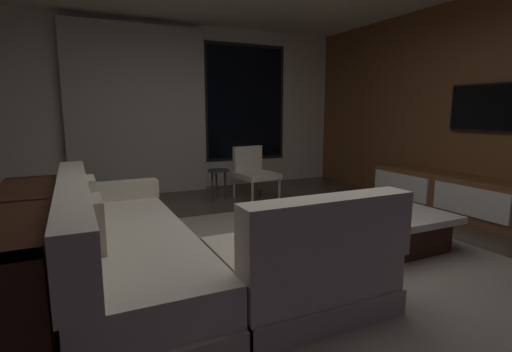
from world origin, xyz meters
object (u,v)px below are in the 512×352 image
(book_stack_on_coffee_table, at_px, (367,208))
(media_console, at_px, (486,203))
(coffee_table, at_px, (373,227))
(side_stool, at_px, (218,175))
(sectional_couch, at_px, (168,253))
(console_table_behind_couch, at_px, (22,250))
(mounted_tv, at_px, (489,107))
(accent_chair_near_window, at_px, (253,170))

(book_stack_on_coffee_table, height_order, media_console, media_console)
(coffee_table, distance_m, side_stool, 2.59)
(sectional_couch, height_order, coffee_table, sectional_couch)
(media_console, distance_m, console_table_behind_couch, 4.62)
(coffee_table, distance_m, book_stack_on_coffee_table, 0.22)
(coffee_table, relative_size, side_stool, 2.52)
(mounted_tv, bearing_deg, console_table_behind_couch, -178.12)
(accent_chair_near_window, distance_m, side_stool, 0.54)
(media_console, xyz_separation_m, mounted_tv, (0.18, 0.20, 1.10))
(side_stool, height_order, media_console, media_console)
(side_stool, bearing_deg, sectional_couch, -117.21)
(coffee_table, height_order, side_stool, side_stool)
(accent_chair_near_window, xyz_separation_m, media_console, (1.85, -2.42, -0.18))
(side_stool, bearing_deg, media_console, -46.63)
(accent_chair_near_window, relative_size, side_stool, 1.70)
(media_console, bearing_deg, mounted_tv, 47.63)
(console_table_behind_couch, bearing_deg, coffee_table, -0.41)
(coffee_table, height_order, mounted_tv, mounted_tv)
(sectional_couch, distance_m, book_stack_on_coffee_table, 1.95)
(book_stack_on_coffee_table, bearing_deg, sectional_couch, -176.89)
(side_stool, relative_size, console_table_behind_couch, 0.22)
(sectional_couch, distance_m, coffee_table, 2.04)
(coffee_table, distance_m, accent_chair_near_window, 2.41)
(sectional_couch, xyz_separation_m, coffee_table, (2.03, 0.11, -0.10))
(sectional_couch, relative_size, coffee_table, 2.16)
(coffee_table, height_order, media_console, media_console)
(side_stool, relative_size, media_console, 0.15)
(side_stool, xyz_separation_m, console_table_behind_couch, (-2.25, -2.47, 0.04))
(coffee_table, bearing_deg, mounted_tv, 5.50)
(book_stack_on_coffee_table, distance_m, accent_chair_near_window, 2.40)
(coffee_table, distance_m, console_table_behind_couch, 2.95)
(coffee_table, bearing_deg, side_stool, 105.61)
(sectional_couch, distance_m, accent_chair_near_window, 3.12)
(book_stack_on_coffee_table, xyz_separation_m, media_console, (1.77, -0.02, -0.13))
(book_stack_on_coffee_table, xyz_separation_m, side_stool, (-0.61, 2.49, -0.01))
(accent_chair_near_window, relative_size, media_console, 0.25)
(book_stack_on_coffee_table, bearing_deg, coffee_table, 1.89)
(book_stack_on_coffee_table, xyz_separation_m, console_table_behind_couch, (-2.85, 0.02, 0.03))
(coffee_table, relative_size, console_table_behind_couch, 0.55)
(book_stack_on_coffee_table, distance_m, side_stool, 2.57)
(sectional_couch, bearing_deg, coffee_table, 3.05)
(coffee_table, relative_size, mounted_tv, 1.20)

